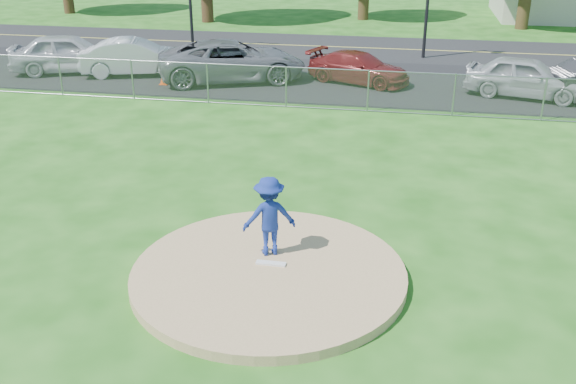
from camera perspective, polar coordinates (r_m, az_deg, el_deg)
name	(u,v)px	position (r m, az deg, el deg)	size (l,w,h in m)	color
ground	(333,126)	(21.82, 4.00, 5.84)	(120.00, 120.00, 0.00)	#1A5412
pitchers_mound	(269,274)	(12.72, -1.72, -7.27)	(5.40, 5.40, 0.20)	tan
pitching_rubber	(271,263)	(12.83, -1.53, -6.36)	(0.60, 0.15, 0.04)	white
chain_link_fence	(340,90)	(23.52, 4.67, 9.03)	(40.00, 0.06, 1.50)	gray
parking_lot	(352,81)	(28.05, 5.70, 9.80)	(50.00, 8.00, 0.01)	black
street	(366,48)	(35.36, 6.93, 12.60)	(60.00, 7.00, 0.01)	black
pitcher	(269,216)	(12.87, -1.68, -2.16)	(1.08, 0.62, 1.67)	navy
traffic_cone	(164,76)	(27.74, -10.98, 10.07)	(0.35, 0.35, 0.68)	#E94A0C
parked_car_silver	(69,53)	(30.89, -18.89, 11.60)	(2.04, 5.06, 1.72)	silver
parked_car_white	(136,57)	(29.59, -13.37, 11.59)	(1.67, 4.78, 1.58)	silver
parked_car_gray	(232,61)	(27.86, -4.98, 11.56)	(2.85, 6.18, 1.72)	slate
parked_car_darkred	(359,68)	(27.60, 6.31, 10.92)	(1.79, 4.41, 1.28)	maroon
parked_car_pearl	(526,77)	(26.84, 20.43, 9.55)	(1.84, 4.58, 1.56)	#B3B5B8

